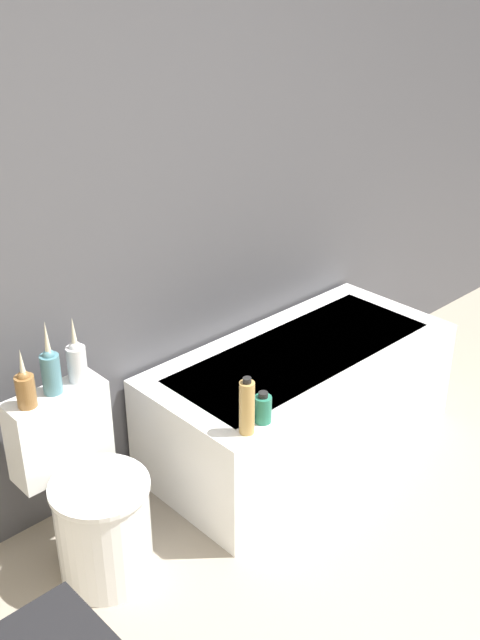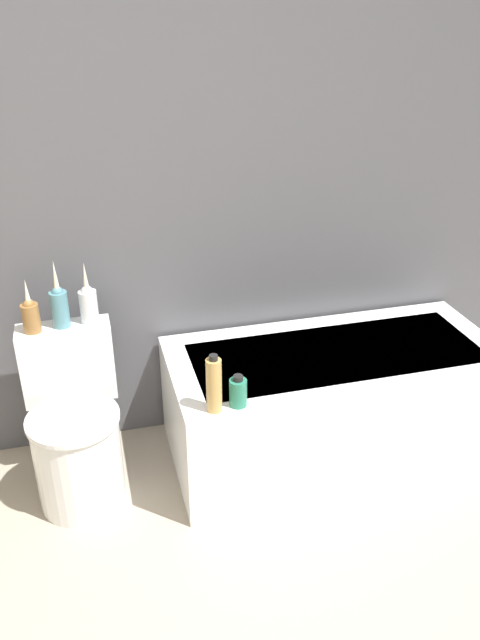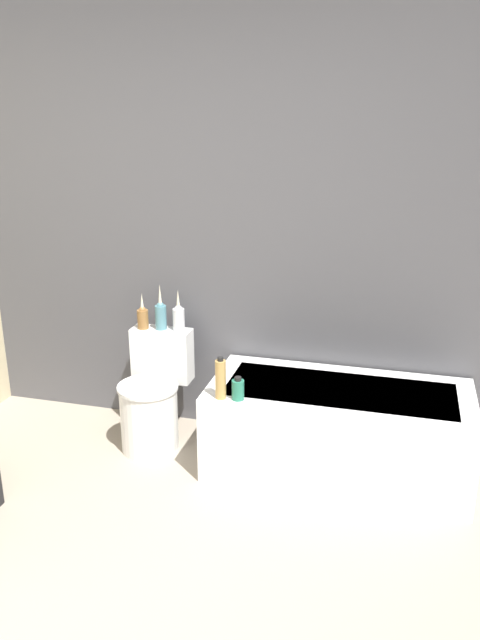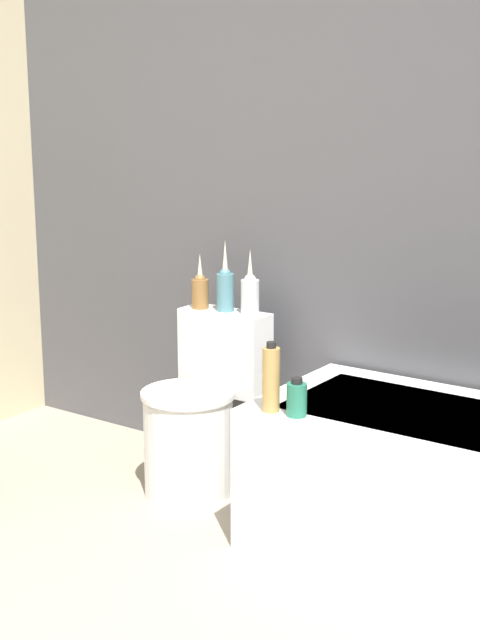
# 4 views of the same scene
# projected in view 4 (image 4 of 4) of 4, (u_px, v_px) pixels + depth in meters

# --- Properties ---
(wall_back_tiled) EXTENTS (6.40, 0.06, 2.60)m
(wall_back_tiled) POSITION_uv_depth(u_px,v_px,m) (318.00, 155.00, 3.40)
(wall_back_tiled) COLOR #4C4C51
(wall_back_tiled) RESTS_ON ground_plane
(bathtub) EXTENTS (1.45, 0.68, 0.50)m
(bathtub) POSITION_uv_depth(u_px,v_px,m) (475.00, 496.00, 2.87)
(bathtub) COLOR white
(bathtub) RESTS_ON ground
(toilet) EXTENTS (0.37, 0.50, 0.69)m
(toilet) POSITION_uv_depth(u_px,v_px,m) (198.00, 418.00, 3.49)
(toilet) COLOR white
(toilet) RESTS_ON ground
(vase_gold) EXTENTS (0.07, 0.07, 0.22)m
(vase_gold) POSITION_uv_depth(u_px,v_px,m) (200.00, 290.00, 3.57)
(vase_gold) COLOR olive
(vase_gold) RESTS_ON toilet
(vase_silver) EXTENTS (0.07, 0.07, 0.28)m
(vase_silver) POSITION_uv_depth(u_px,v_px,m) (225.00, 287.00, 3.52)
(vase_silver) COLOR teal
(vase_silver) RESTS_ON toilet
(vase_bronze) EXTENTS (0.07, 0.07, 0.26)m
(vase_bronze) POSITION_uv_depth(u_px,v_px,m) (250.00, 292.00, 3.47)
(vase_bronze) COLOR silver
(vase_bronze) RESTS_ON toilet
(shampoo_bottle_tall) EXTENTS (0.06, 0.06, 0.24)m
(shampoo_bottle_tall) POSITION_uv_depth(u_px,v_px,m) (271.00, 379.00, 2.90)
(shampoo_bottle_tall) COLOR tan
(shampoo_bottle_tall) RESTS_ON bathtub
(shampoo_bottle_short) EXTENTS (0.07, 0.07, 0.13)m
(shampoo_bottle_short) POSITION_uv_depth(u_px,v_px,m) (297.00, 399.00, 2.87)
(shampoo_bottle_short) COLOR #267259
(shampoo_bottle_short) RESTS_ON bathtub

